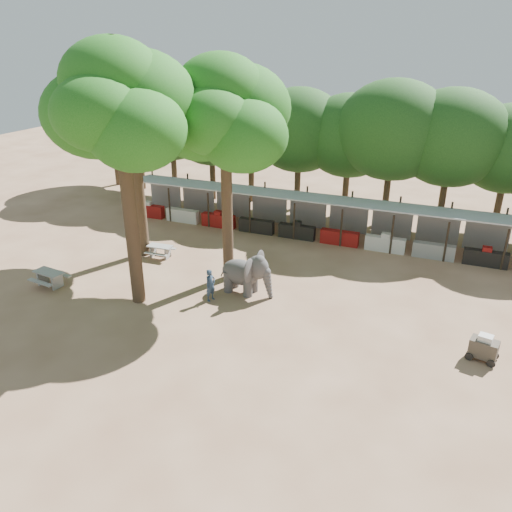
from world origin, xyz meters
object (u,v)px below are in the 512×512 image
at_px(handler, 211,285).
at_px(picnic_table_far, 160,250).
at_px(yard_tree_left, 132,112).
at_px(cart_front, 484,348).
at_px(yard_tree_center, 119,106).
at_px(picnic_table_near, 49,277).
at_px(yard_tree_back, 224,114).
at_px(elephant, 247,273).

distance_m(handler, picnic_table_far, 6.28).
relative_size(yard_tree_left, handler, 6.77).
xyz_separation_m(picnic_table_far, cart_front, (17.49, -3.91, 0.08)).
xyz_separation_m(yard_tree_left, yard_tree_center, (3.00, -5.00, 1.01)).
height_order(yard_tree_center, picnic_table_near, yard_tree_center).
distance_m(picnic_table_near, cart_front, 20.83).
bearing_deg(yard_tree_back, cart_front, -13.84).
height_order(yard_tree_left, elephant, yard_tree_left).
relative_size(picnic_table_near, cart_front, 1.40).
height_order(yard_tree_back, picnic_table_far, yard_tree_back).
height_order(yard_tree_left, yard_tree_back, yard_tree_back).
distance_m(yard_tree_left, picnic_table_near, 9.71).
xyz_separation_m(yard_tree_center, picnic_table_near, (-5.04, -0.61, -8.67)).
bearing_deg(cart_front, handler, -168.68).
bearing_deg(elephant, handler, -128.78).
relative_size(elephant, cart_front, 2.23).
bearing_deg(yard_tree_left, yard_tree_center, -59.04).
bearing_deg(picnic_table_near, cart_front, 11.02).
distance_m(yard_tree_center, cart_front, 17.98).
bearing_deg(yard_tree_left, handler, -30.78).
height_order(elephant, picnic_table_near, elephant).
xyz_separation_m(yard_tree_center, cart_front, (15.74, 0.86, -8.65)).
height_order(yard_tree_center, picnic_table_far, yard_tree_center).
relative_size(handler, cart_front, 1.26).
bearing_deg(yard_tree_left, yard_tree_back, -9.46).
distance_m(yard_tree_center, handler, 9.13).
bearing_deg(handler, yard_tree_left, 77.23).
height_order(picnic_table_near, cart_front, cart_front).
bearing_deg(picnic_table_near, yard_tree_back, 36.78).
relative_size(yard_tree_left, yard_tree_back, 0.97).
distance_m(yard_tree_center, elephant, 9.74).
xyz_separation_m(yard_tree_back, picnic_table_near, (-8.04, -4.61, -8.01)).
relative_size(yard_tree_center, cart_front, 9.31).
height_order(yard_tree_left, yard_tree_center, yard_tree_center).
relative_size(yard_tree_back, cart_front, 8.78).
bearing_deg(handler, cart_front, -73.52).
bearing_deg(yard_tree_back, picnic_table_near, -150.20).
height_order(yard_tree_left, picnic_table_near, yard_tree_left).
xyz_separation_m(yard_tree_back, cart_front, (12.74, -3.14, -7.99)).
bearing_deg(yard_tree_center, yard_tree_back, 53.14).
bearing_deg(handler, elephant, -25.28).
xyz_separation_m(yard_tree_back, handler, (0.40, -2.81, -7.73)).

